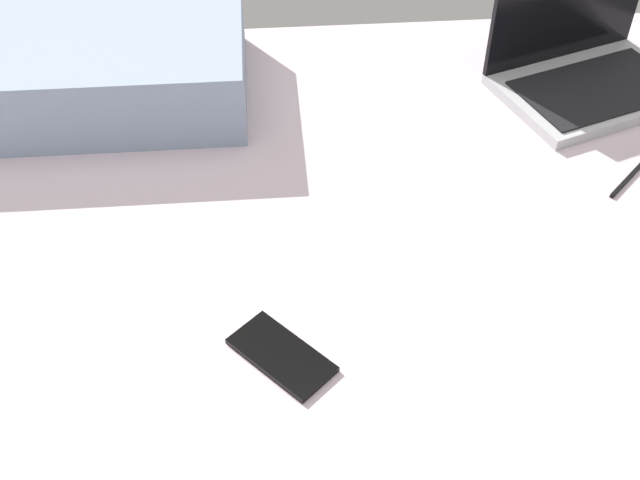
% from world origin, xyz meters
% --- Properties ---
extents(bed_mattress, '(1.80, 1.40, 0.18)m').
position_xyz_m(bed_mattress, '(0.00, 0.00, 0.09)').
color(bed_mattress, silver).
rests_on(bed_mattress, ground).
extents(laptop, '(0.39, 0.33, 0.23)m').
position_xyz_m(laptop, '(0.63, 0.44, 0.22)').
color(laptop, '#B7BABC').
rests_on(laptop, bed_mattress).
extents(cell_phone, '(0.14, 0.15, 0.01)m').
position_xyz_m(cell_phone, '(0.05, -0.15, 0.18)').
color(cell_phone, black).
rests_on(cell_phone, bed_mattress).
extents(pillow, '(0.52, 0.36, 0.13)m').
position_xyz_m(pillow, '(-0.25, 0.48, 0.24)').
color(pillow, '#8C9EB7').
rests_on(pillow, bed_mattress).
extents(charger_cable, '(0.13, 0.12, 0.01)m').
position_xyz_m(charger_cable, '(0.64, 0.18, 0.18)').
color(charger_cable, black).
rests_on(charger_cable, bed_mattress).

